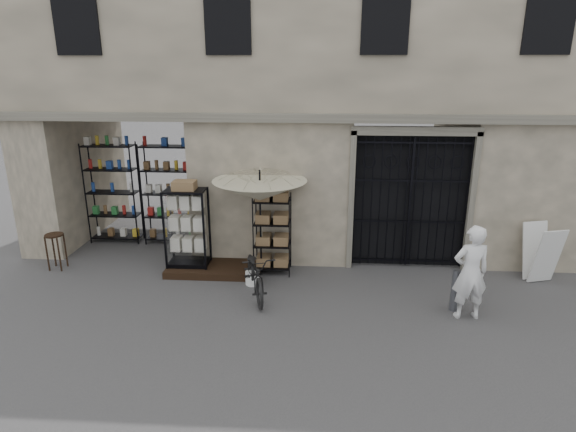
# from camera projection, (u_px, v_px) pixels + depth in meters

# --- Properties ---
(ground) EXTENTS (80.00, 80.00, 0.00)m
(ground) POSITION_uv_depth(u_px,v_px,m) (327.00, 311.00, 8.75)
(ground) COLOR black
(ground) RESTS_ON ground
(main_building) EXTENTS (14.00, 4.00, 9.00)m
(main_building) POSITION_uv_depth(u_px,v_px,m) (329.00, 54.00, 11.19)
(main_building) COLOR tan
(main_building) RESTS_ON ground
(shop_recess) EXTENTS (3.00, 1.70, 3.00)m
(shop_recess) POSITION_uv_depth(u_px,v_px,m) (134.00, 189.00, 11.24)
(shop_recess) COLOR black
(shop_recess) RESTS_ON ground
(shop_shelving) EXTENTS (2.70, 0.50, 2.50)m
(shop_shelving) POSITION_uv_depth(u_px,v_px,m) (141.00, 194.00, 11.79)
(shop_shelving) COLOR black
(shop_shelving) RESTS_ON ground
(iron_gate) EXTENTS (2.50, 0.21, 3.00)m
(iron_gate) POSITION_uv_depth(u_px,v_px,m) (409.00, 199.00, 10.35)
(iron_gate) COLOR black
(iron_gate) RESTS_ON ground
(step_platform) EXTENTS (2.00, 0.90, 0.15)m
(step_platform) POSITION_uv_depth(u_px,v_px,m) (214.00, 269.00, 10.35)
(step_platform) COLOR black
(step_platform) RESTS_ON ground
(display_cabinet) EXTENTS (0.95, 0.76, 1.80)m
(display_cabinet) POSITION_uv_depth(u_px,v_px,m) (187.00, 232.00, 10.16)
(display_cabinet) COLOR black
(display_cabinet) RESTS_ON step_platform
(wire_rack) EXTENTS (0.76, 0.56, 1.71)m
(wire_rack) POSITION_uv_depth(u_px,v_px,m) (272.00, 235.00, 10.14)
(wire_rack) COLOR black
(wire_rack) RESTS_ON ground
(market_umbrella) EXTENTS (1.91, 1.94, 2.72)m
(market_umbrella) POSITION_uv_depth(u_px,v_px,m) (260.00, 185.00, 9.68)
(market_umbrella) COLOR black
(market_umbrella) RESTS_ON ground
(white_bucket) EXTENTS (0.37, 0.37, 0.28)m
(white_bucket) POSITION_uv_depth(u_px,v_px,m) (253.00, 278.00, 9.76)
(white_bucket) COLOR white
(white_bucket) RESTS_ON ground
(bicycle) EXTENTS (0.83, 1.04, 1.74)m
(bicycle) POSITION_uv_depth(u_px,v_px,m) (256.00, 294.00, 9.37)
(bicycle) COLOR black
(bicycle) RESTS_ON ground
(wooden_stool) EXTENTS (0.38, 0.38, 0.80)m
(wooden_stool) POSITION_uv_depth(u_px,v_px,m) (56.00, 251.00, 10.43)
(wooden_stool) COLOR black
(wooden_stool) RESTS_ON ground
(steel_bollard) EXTENTS (0.18, 0.18, 0.79)m
(steel_bollard) POSITION_uv_depth(u_px,v_px,m) (455.00, 290.00, 8.66)
(steel_bollard) COLOR slate
(steel_bollard) RESTS_ON ground
(shopkeeper) EXTENTS (0.83, 1.78, 0.41)m
(shopkeeper) POSITION_uv_depth(u_px,v_px,m) (465.00, 317.00, 8.54)
(shopkeeper) COLOR white
(shopkeeper) RESTS_ON ground
(easel_sign) EXTENTS (0.71, 0.77, 1.18)m
(easel_sign) POSITION_uv_depth(u_px,v_px,m) (541.00, 253.00, 9.79)
(easel_sign) COLOR silver
(easel_sign) RESTS_ON ground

